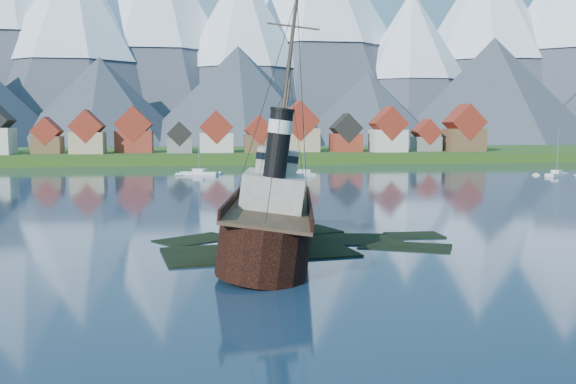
{
  "coord_description": "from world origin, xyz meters",
  "views": [
    {
      "loc": [
        -8.85,
        -62.39,
        12.3
      ],
      "look_at": [
        1.0,
        6.0,
        5.0
      ],
      "focal_mm": 40.0,
      "sensor_mm": 36.0,
      "label": 1
    }
  ],
  "objects": [
    {
      "name": "shore_bank",
      "position": [
        0.0,
        170.0,
        0.0
      ],
      "size": [
        600.0,
        80.0,
        3.2
      ],
      "primitive_type": "cube",
      "color": "#254814",
      "rests_on": "ground"
    },
    {
      "name": "sailboat_c",
      "position": [
        -8.13,
        95.56,
        0.27
      ],
      "size": [
        9.61,
        5.59,
        12.11
      ],
      "rotation": [
        0.0,
        0.0,
        1.2
      ],
      "color": "silver",
      "rests_on": "ground"
    },
    {
      "name": "seawall",
      "position": [
        0.0,
        132.0,
        0.0
      ],
      "size": [
        600.0,
        2.5,
        2.0
      ],
      "primitive_type": "cube",
      "color": "#3F3D38",
      "rests_on": "ground"
    },
    {
      "name": "tugboat_wreck",
      "position": [
        -2.27,
        -0.58,
        3.14
      ],
      "size": [
        7.33,
        31.59,
        25.03
      ],
      "rotation": [
        0.0,
        0.12,
        -0.16
      ],
      "color": "black",
      "rests_on": "ground"
    },
    {
      "name": "mountains",
      "position": [
        -0.79,
        481.26,
        89.34
      ],
      "size": [
        965.0,
        340.0,
        205.0
      ],
      "color": "#2D333D",
      "rests_on": "ground"
    },
    {
      "name": "sailboat_e",
      "position": [
        17.19,
        90.86,
        0.25
      ],
      "size": [
        4.2,
        10.25,
        11.57
      ],
      "rotation": [
        0.0,
        0.0,
        0.18
      ],
      "color": "silver",
      "rests_on": "ground"
    },
    {
      "name": "shoal",
      "position": [
        1.78,
        2.15,
        -0.35
      ],
      "size": [
        31.71,
        21.24,
        1.14
      ],
      "color": "black",
      "rests_on": "ground"
    },
    {
      "name": "ground",
      "position": [
        0.0,
        0.0,
        0.0
      ],
      "size": [
        1400.0,
        1400.0,
        0.0
      ],
      "primitive_type": "plane",
      "color": "#162A3F",
      "rests_on": "ground"
    },
    {
      "name": "sailboat_d",
      "position": [
        76.93,
        80.22,
        0.27
      ],
      "size": [
        8.11,
        6.74,
        11.59
      ],
      "rotation": [
        0.0,
        0.0,
        -0.94
      ],
      "color": "silver",
      "rests_on": "ground"
    },
    {
      "name": "town",
      "position": [
        -33.12,
        152.18,
        8.99
      ],
      "size": [
        250.96,
        16.69,
        17.3
      ],
      "color": "maroon",
      "rests_on": "ground"
    }
  ]
}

